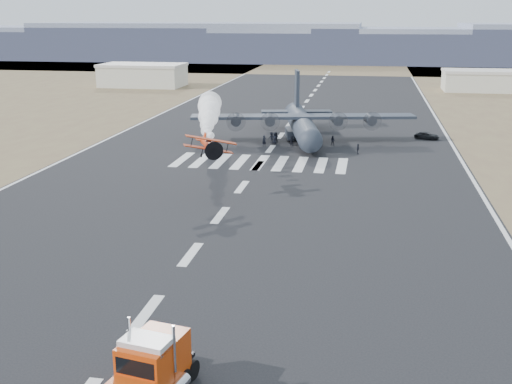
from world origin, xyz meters
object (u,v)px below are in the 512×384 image
(semi_truck, at_px, (149,370))
(aerobatic_biplane, at_px, (208,145))
(crew_f, at_px, (292,141))
(crew_e, at_px, (275,138))
(crew_d, at_px, (358,149))
(crew_h, at_px, (276,137))
(support_vehicle, at_px, (427,136))
(crew_a, at_px, (264,141))
(hangar_left, at_px, (143,75))
(crew_g, at_px, (301,143))
(hangar_right, at_px, (480,80))
(crew_c, at_px, (272,138))
(crew_b, at_px, (333,141))
(transport_aircraft, at_px, (302,123))

(semi_truck, height_order, aerobatic_biplane, aerobatic_biplane)
(crew_f, bearing_deg, crew_e, -20.99)
(crew_d, height_order, crew_h, crew_h)
(support_vehicle, xyz_separation_m, crew_h, (-25.59, -7.93, 0.33))
(crew_a, bearing_deg, support_vehicle, -6.49)
(crew_f, bearing_deg, semi_truck, 87.81)
(hangar_left, bearing_deg, crew_h, -56.83)
(crew_g, bearing_deg, semi_truck, -118.00)
(hangar_right, xyz_separation_m, crew_c, (-46.61, -84.91, -2.10))
(crew_g, bearing_deg, crew_e, 119.62)
(semi_truck, distance_m, crew_d, 69.91)
(semi_truck, relative_size, crew_b, 5.54)
(crew_a, bearing_deg, crew_h, 38.37)
(crew_a, xyz_separation_m, crew_f, (4.34, 1.64, -0.12))
(crew_e, bearing_deg, support_vehicle, 14.60)
(semi_truck, bearing_deg, crew_c, 104.41)
(crew_d, height_order, crew_g, crew_g)
(crew_f, xyz_separation_m, crew_g, (1.77, -2.13, 0.07))
(hangar_right, distance_m, crew_a, 100.10)
(hangar_right, xyz_separation_m, crew_h, (-45.90, -84.69, -2.09))
(crew_a, relative_size, crew_b, 1.15)
(crew_b, relative_size, crew_h, 0.88)
(semi_truck, relative_size, crew_h, 4.89)
(hangar_right, xyz_separation_m, crew_g, (-41.22, -88.67, -2.13))
(crew_a, height_order, crew_e, crew_a)
(crew_h, bearing_deg, aerobatic_biplane, 83.67)
(aerobatic_biplane, bearing_deg, transport_aircraft, 65.52)
(crew_c, distance_m, crew_e, 0.90)
(crew_d, xyz_separation_m, crew_e, (-14.04, 5.85, 0.11))
(aerobatic_biplane, relative_size, crew_b, 3.78)
(transport_aircraft, relative_size, crew_b, 23.62)
(transport_aircraft, height_order, crew_f, transport_aircraft)
(hangar_right, bearing_deg, support_vehicle, -104.82)
(crew_b, bearing_deg, crew_a, -155.77)
(support_vehicle, height_order, crew_g, crew_g)
(crew_c, xyz_separation_m, crew_g, (5.39, -3.76, -0.03))
(crew_e, bearing_deg, crew_c, 129.36)
(hangar_right, height_order, crew_g, hangar_right)
(hangar_left, distance_m, hangar_right, 98.13)
(crew_d, bearing_deg, crew_a, 71.50)
(hangar_right, relative_size, crew_g, 11.62)
(crew_b, bearing_deg, crew_f, -159.85)
(hangar_left, bearing_deg, crew_f, -55.99)
(aerobatic_biplane, bearing_deg, crew_e, 70.82)
(hangar_right, relative_size, crew_f, 12.56)
(aerobatic_biplane, height_order, support_vehicle, aerobatic_biplane)
(crew_d, relative_size, crew_e, 0.88)
(crew_b, height_order, crew_g, crew_g)
(transport_aircraft, height_order, crew_d, transport_aircraft)
(crew_b, relative_size, crew_f, 0.99)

